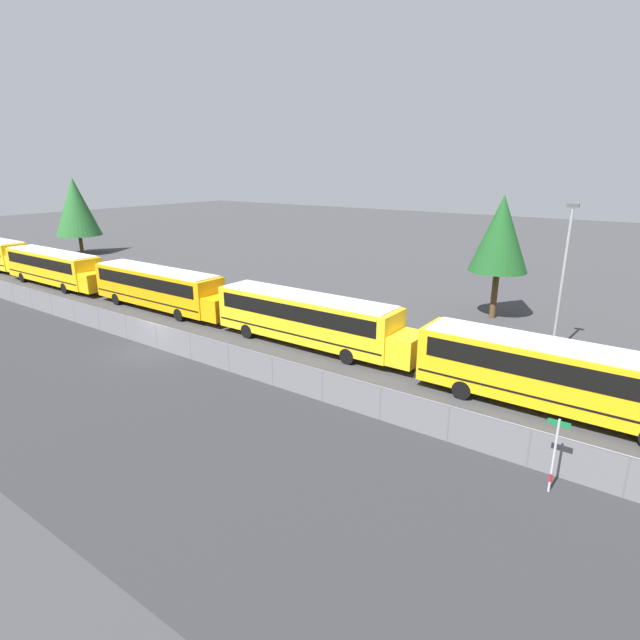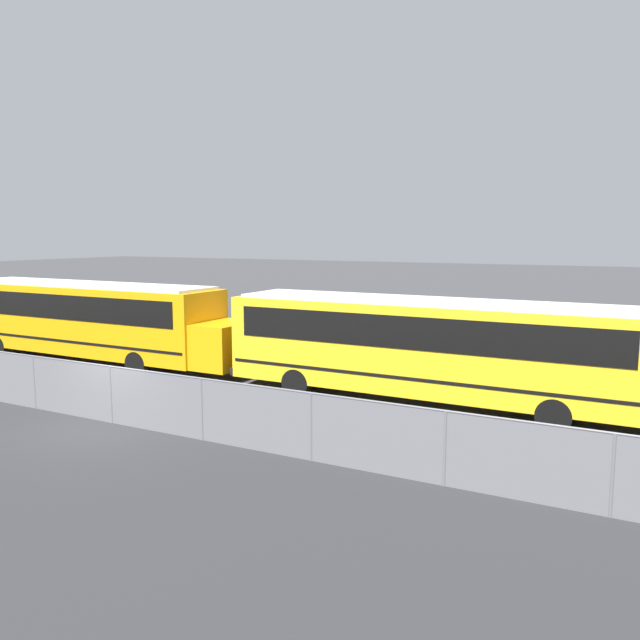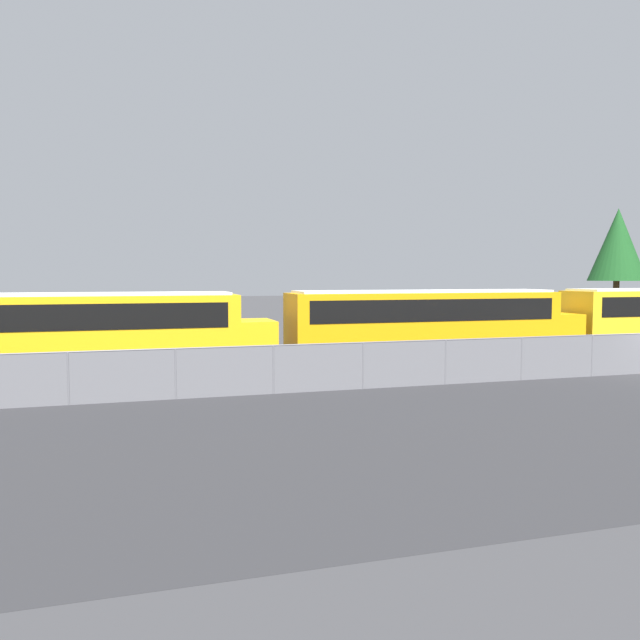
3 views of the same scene
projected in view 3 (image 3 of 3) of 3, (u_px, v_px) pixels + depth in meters
school_bus_1 at (79, 328)px, 23.20m from camera, size 13.93×2.54×3.19m
school_bus_2 at (431, 319)px, 27.81m from camera, size 13.93×2.54×3.19m
tree_0 at (618, 245)px, 45.89m from camera, size 4.09×4.09×8.79m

